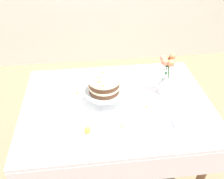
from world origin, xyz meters
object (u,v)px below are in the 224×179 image
cake_stand (104,92)px  teacup (180,124)px  dining_table (117,113)px  fallen_rose (87,130)px  flower_vase (165,75)px  layer_cake (104,84)px

cake_stand → teacup: (0.47, -0.32, -0.05)m
dining_table → teacup: 0.48m
fallen_rose → flower_vase: bearing=30.3°
flower_vase → fallen_rose: 0.71m
layer_cake → fallen_rose: 0.35m
fallen_rose → teacup: bearing=-2.0°
fallen_rose → dining_table: bearing=47.2°
teacup → layer_cake: bearing=146.0°
flower_vase → teacup: (0.01, -0.37, -0.14)m
layer_cake → flower_vase: 0.47m
dining_table → cake_stand: 0.20m
layer_cake → flower_vase: flower_vase is taller
layer_cake → dining_table: bearing=-28.9°
flower_vase → layer_cake: bearing=-173.1°
flower_vase → teacup: 0.40m
dining_table → teacup: size_ratio=11.33×
cake_stand → layer_cake: bearing=-169.8°
fallen_rose → layer_cake: bearing=64.9°
dining_table → fallen_rose: size_ratio=12.51×
layer_cake → fallen_rose: size_ratio=2.08×
layer_cake → teacup: 0.58m
layer_cake → fallen_rose: layer_cake is taller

